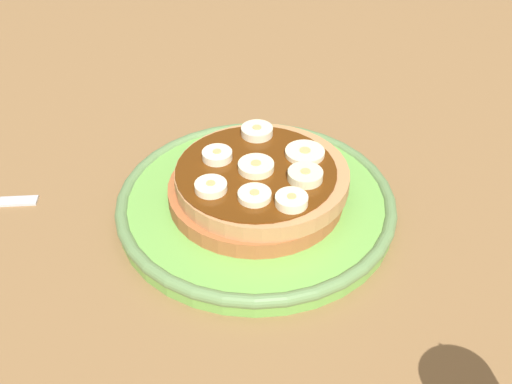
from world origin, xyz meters
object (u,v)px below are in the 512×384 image
object	(u,v)px
pancake_stack	(256,184)
banana_slice_6	(305,176)
banana_slice_0	(255,166)
banana_slice_2	(291,201)
banana_slice_7	(257,132)
banana_slice_5	(255,196)
plate	(256,203)
banana_slice_1	(211,187)
banana_slice_3	(217,156)
banana_slice_4	(305,153)

from	to	relation	value
pancake_stack	banana_slice_6	distance (cm)	4.78
pancake_stack	banana_slice_6	bearing A→B (deg)	-119.19
pancake_stack	banana_slice_0	bearing A→B (deg)	19.39
banana_slice_2	banana_slice_7	distance (cm)	10.54
pancake_stack	banana_slice_5	size ratio (longest dim) A/B	5.96
pancake_stack	banana_slice_6	world-z (taller)	banana_slice_6
banana_slice_5	banana_slice_7	xyz separation A→B (cm)	(9.19, -1.96, 0.11)
banana_slice_6	banana_slice_7	size ratio (longest dim) A/B	1.01
plate	banana_slice_1	bearing A→B (deg)	116.54
banana_slice_3	banana_slice_5	distance (cm)	6.45
plate	banana_slice_0	xyz separation A→B (cm)	(0.12, 0.03, 4.03)
plate	banana_slice_1	distance (cm)	6.18
plate	pancake_stack	size ratio (longest dim) A/B	1.53
pancake_stack	banana_slice_4	distance (cm)	5.19
banana_slice_3	banana_slice_6	size ratio (longest dim) A/B	0.89
banana_slice_7	banana_slice_3	bearing A→B (deg)	126.88
pancake_stack	banana_slice_3	distance (cm)	4.27
plate	banana_slice_7	world-z (taller)	banana_slice_7
banana_slice_2	plate	bearing A→B (deg)	20.51
banana_slice_1	banana_slice_5	size ratio (longest dim) A/B	0.98
banana_slice_7	banana_slice_5	bearing A→B (deg)	167.97
banana_slice_1	plate	bearing A→B (deg)	-63.46
banana_slice_2	banana_slice_6	world-z (taller)	same
banana_slice_1	banana_slice_2	size ratio (longest dim) A/B	1.01
pancake_stack	plate	bearing A→B (deg)	55.88
plate	banana_slice_3	distance (cm)	5.57
plate	pancake_stack	xyz separation A→B (cm)	(-0.01, -0.01, 2.15)
banana_slice_7	banana_slice_0	bearing A→B (deg)	167.71
banana_slice_6	banana_slice_4	bearing A→B (deg)	-13.99
banana_slice_3	banana_slice_5	world-z (taller)	banana_slice_3
banana_slice_1	banana_slice_3	world-z (taller)	same
banana_slice_0	banana_slice_3	xyz separation A→B (cm)	(2.12, 3.03, 0.04)
banana_slice_2	banana_slice_3	bearing A→B (deg)	34.06
plate	banana_slice_2	size ratio (longest dim) A/B	9.41
pancake_stack	banana_slice_5	distance (cm)	4.30
plate	banana_slice_4	bearing A→B (deg)	-73.85
banana_slice_0	banana_slice_2	size ratio (longest dim) A/B	1.17
banana_slice_1	banana_slice_6	size ratio (longest dim) A/B	0.90
banana_slice_1	banana_slice_2	distance (cm)	6.83
banana_slice_1	banana_slice_4	size ratio (longest dim) A/B	0.76
banana_slice_3	banana_slice_4	distance (cm)	7.81
banana_slice_0	banana_slice_1	bearing A→B (deg)	118.02
banana_slice_2	banana_slice_4	xyz separation A→B (cm)	(6.49, -2.78, -0.16)
banana_slice_7	banana_slice_1	bearing A→B (deg)	144.62
banana_slice_7	banana_slice_6	bearing A→B (deg)	-160.15
banana_slice_7	banana_slice_2	bearing A→B (deg)	-175.60
banana_slice_2	banana_slice_3	xyz separation A→B (cm)	(7.37, 4.98, -0.02)
banana_slice_2	banana_slice_7	world-z (taller)	same
banana_slice_1	banana_slice_5	world-z (taller)	banana_slice_1
banana_slice_1	banana_slice_7	size ratio (longest dim) A/B	0.91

